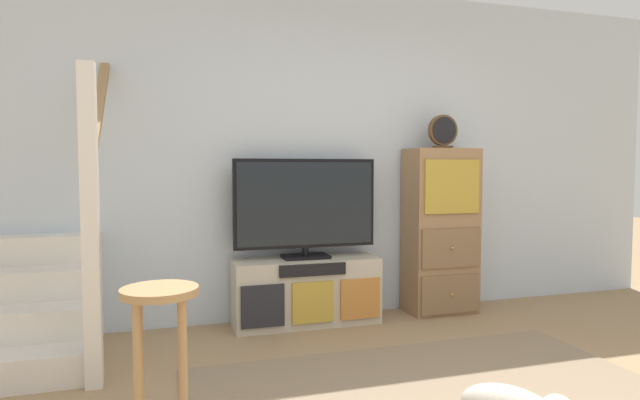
% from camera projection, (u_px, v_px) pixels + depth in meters
% --- Properties ---
extents(back_wall, '(6.40, 0.12, 2.70)m').
position_uv_depth(back_wall, '(332.00, 153.00, 4.34)').
color(back_wall, silver).
rests_on(back_wall, ground_plane).
extents(media_console, '(1.14, 0.38, 0.52)m').
position_uv_depth(media_console, '(306.00, 291.00, 4.06)').
color(media_console, '#BCB29E').
rests_on(media_console, ground_plane).
extents(television, '(1.13, 0.22, 0.78)m').
position_uv_depth(television, '(305.00, 206.00, 4.04)').
color(television, black).
rests_on(television, media_console).
extents(side_cabinet, '(0.58, 0.38, 1.39)m').
position_uv_depth(side_cabinet, '(441.00, 231.00, 4.39)').
color(side_cabinet, '#93704C').
rests_on(side_cabinet, ground_plane).
extents(desk_clock, '(0.26, 0.08, 0.28)m').
position_uv_depth(desk_clock, '(443.00, 132.00, 4.32)').
color(desk_clock, '#4C3823').
rests_on(desk_clock, side_cabinet).
extents(staircase, '(1.00, 1.36, 2.20)m').
position_uv_depth(staircase, '(31.00, 295.00, 3.50)').
color(staircase, silver).
rests_on(staircase, ground_plane).
extents(bar_stool_near, '(0.34, 0.34, 0.70)m').
position_uv_depth(bar_stool_near, '(160.00, 327.00, 2.29)').
color(bar_stool_near, '#A37A4C').
rests_on(bar_stool_near, ground_plane).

